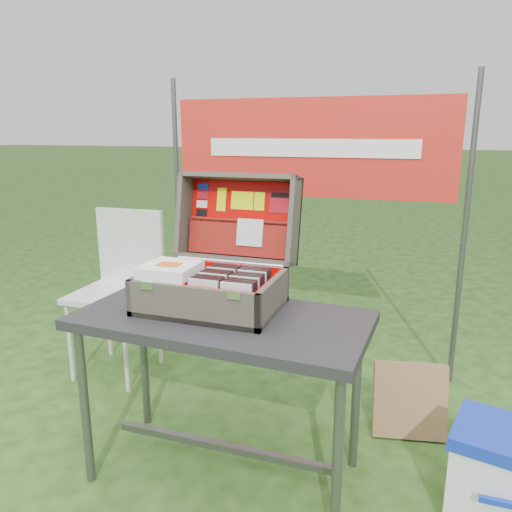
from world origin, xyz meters
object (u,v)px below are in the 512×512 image
at_px(cooler, 511,478).
at_px(cardboard_box, 410,400).
at_px(chair, 114,296).
at_px(table, 223,397).
at_px(suitcase, 216,244).

height_order(cooler, cardboard_box, cooler).
height_order(chair, cardboard_box, chair).
relative_size(cooler, chair, 0.43).
xyz_separation_m(cooler, chair, (-2.03, 0.55, 0.29)).
distance_m(table, suitcase, 0.62).
height_order(cooler, chair, chair).
relative_size(chair, cardboard_box, 2.71).
height_order(table, suitcase, suitcase).
distance_m(suitcase, cooler, 1.39).
distance_m(table, cooler, 1.10).
bearing_deg(cardboard_box, table, -154.11).
xyz_separation_m(cooler, cardboard_box, (-0.37, 0.45, -0.01)).
xyz_separation_m(suitcase, cardboard_box, (0.78, 0.41, -0.78)).
height_order(table, chair, chair).
bearing_deg(table, cardboard_box, 39.56).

